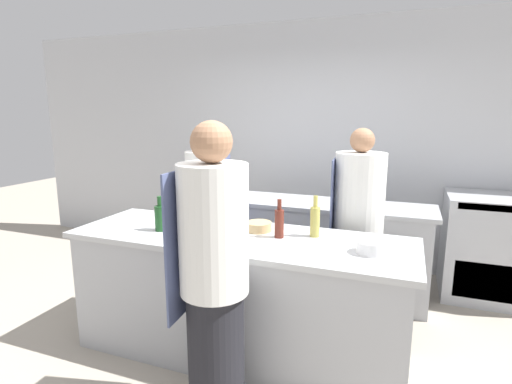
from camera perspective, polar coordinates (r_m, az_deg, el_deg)
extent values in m
plane|color=#A89E8E|center=(3.27, -2.35, -21.74)|extent=(16.00, 16.00, 0.00)
cube|color=silver|center=(4.78, 7.65, 6.67)|extent=(8.00, 0.06, 2.80)
cube|color=#A8AAAF|center=(3.05, -2.42, -14.81)|extent=(2.36, 0.77, 0.88)
cube|color=#B7BABC|center=(2.88, -2.50, -6.57)|extent=(2.46, 0.80, 0.04)
cube|color=#A8AAAF|center=(4.08, 7.93, -7.97)|extent=(2.19, 0.57, 0.88)
cube|color=#A8AAAF|center=(3.95, 8.11, -1.68)|extent=(2.29, 0.60, 0.04)
cube|color=#A8AAAF|center=(4.50, 30.65, -6.81)|extent=(0.87, 0.71, 1.00)
cube|color=black|center=(4.25, 31.11, -11.11)|extent=(0.70, 0.01, 0.35)
cube|color=black|center=(4.06, 32.10, -2.06)|extent=(0.74, 0.01, 0.06)
cylinder|color=black|center=(2.50, -5.71, -22.24)|extent=(0.33, 0.33, 0.80)
cylinder|color=silver|center=(2.18, -6.11, -5.33)|extent=(0.38, 0.38, 0.72)
cube|color=#4C567F|center=(2.29, -10.60, -7.28)|extent=(0.03, 0.36, 0.84)
sphere|color=#9E7051|center=(2.09, -6.38, 7.12)|extent=(0.22, 0.22, 0.22)
cylinder|color=black|center=(3.92, -6.92, -9.74)|extent=(0.31, 0.31, 0.76)
cylinder|color=silver|center=(3.72, -7.18, 0.61)|extent=(0.37, 0.37, 0.68)
cube|color=#4C567F|center=(3.69, -4.34, -0.93)|extent=(0.08, 0.34, 0.79)
sphere|color=#9E7051|center=(3.66, -7.35, 7.45)|extent=(0.21, 0.21, 0.21)
cylinder|color=black|center=(3.52, 13.95, -12.44)|extent=(0.34, 0.34, 0.77)
cylinder|color=silver|center=(3.30, 14.56, -0.64)|extent=(0.40, 0.40, 0.71)
cube|color=#4C567F|center=(3.33, 10.96, -2.15)|extent=(0.04, 0.38, 0.81)
sphere|color=#9E7051|center=(3.24, 14.95, 7.16)|extent=(0.19, 0.19, 0.19)
cylinder|color=silver|center=(2.89, -8.63, -4.00)|extent=(0.08, 0.08, 0.21)
cylinder|color=silver|center=(2.85, -8.72, -1.14)|extent=(0.04, 0.04, 0.08)
cylinder|color=#19471E|center=(3.04, -13.47, -3.67)|extent=(0.09, 0.09, 0.19)
cylinder|color=#19471E|center=(3.01, -13.58, -1.28)|extent=(0.04, 0.04, 0.07)
cylinder|color=black|center=(3.08, -5.49, -3.31)|extent=(0.09, 0.09, 0.17)
cylinder|color=black|center=(3.06, -5.53, -1.13)|extent=(0.04, 0.04, 0.07)
cylinder|color=#5B2319|center=(2.80, 3.33, -4.56)|extent=(0.07, 0.07, 0.20)
cylinder|color=#5B2319|center=(2.76, 3.37, -1.82)|extent=(0.03, 0.03, 0.08)
cylinder|color=#B2A84C|center=(2.84, 8.42, -4.26)|extent=(0.07, 0.07, 0.21)
cylinder|color=#B2A84C|center=(2.81, 8.51, -1.37)|extent=(0.03, 0.03, 0.08)
cylinder|color=#2D5175|center=(2.91, -6.03, -4.42)|extent=(0.06, 0.06, 0.15)
cylinder|color=#2D5175|center=(2.88, -6.08, -2.37)|extent=(0.03, 0.03, 0.06)
cylinder|color=white|center=(2.61, 16.14, -7.57)|extent=(0.18, 0.18, 0.08)
cylinder|color=#B7BABC|center=(2.83, -3.99, -5.76)|extent=(0.16, 0.16, 0.07)
cylinder|color=tan|center=(2.96, 0.42, -4.95)|extent=(0.19, 0.19, 0.07)
cylinder|color=#B2382D|center=(3.15, -10.01, -3.86)|extent=(0.09, 0.09, 0.09)
cylinder|color=#A8AAAF|center=(3.95, 15.48, -0.46)|extent=(0.25, 0.25, 0.17)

